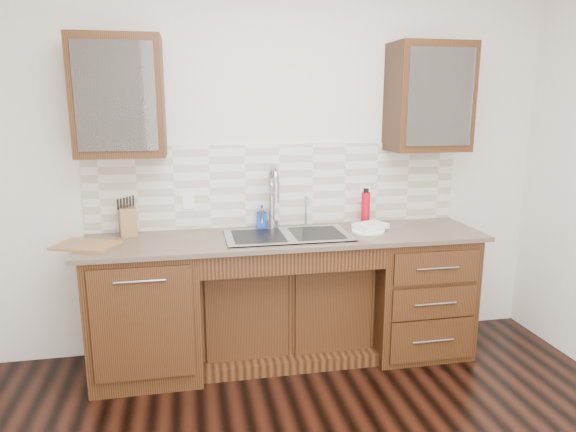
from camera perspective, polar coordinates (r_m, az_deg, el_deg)
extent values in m
cube|color=silver|center=(3.76, -1.18, 5.77)|extent=(4.00, 0.10, 2.70)
cube|color=#593014|center=(3.59, -15.40, -10.04)|extent=(0.70, 0.62, 0.88)
cube|color=#593014|center=(3.75, -0.39, -10.06)|extent=(1.20, 0.44, 0.70)
cube|color=#593014|center=(3.92, 13.79, -8.03)|extent=(0.70, 0.62, 0.88)
cube|color=#84705B|center=(3.48, -0.08, -2.40)|extent=(2.70, 0.65, 0.03)
cube|color=beige|center=(3.72, -1.01, 3.44)|extent=(2.70, 0.02, 0.59)
cube|color=#9E9EA5|center=(3.49, -0.03, -3.58)|extent=(0.84, 0.46, 0.19)
cylinder|color=#999993|center=(3.63, -1.81, 1.68)|extent=(0.04, 0.04, 0.40)
cylinder|color=#999993|center=(3.70, 1.99, 0.63)|extent=(0.02, 0.02, 0.24)
cube|color=#593014|center=(3.48, -18.26, 12.46)|extent=(0.55, 0.34, 0.75)
cube|color=#593014|center=(3.85, 15.37, 12.58)|extent=(0.55, 0.34, 0.75)
cube|color=white|center=(3.66, -11.03, 1.73)|extent=(0.08, 0.01, 0.12)
cube|color=white|center=(3.89, 8.52, 2.43)|extent=(0.08, 0.01, 0.12)
imported|color=#0F3DBA|center=(3.69, -2.91, -0.05)|extent=(0.08, 0.08, 0.16)
cylinder|color=#B20515|center=(3.81, 8.60, 0.83)|extent=(0.07, 0.07, 0.24)
cylinder|color=white|center=(3.62, 8.88, -1.64)|extent=(0.27, 0.27, 0.01)
cube|color=silver|center=(3.66, 9.15, -1.07)|extent=(0.26, 0.22, 0.03)
cube|color=brown|center=(3.64, -17.40, -0.50)|extent=(0.14, 0.19, 0.19)
cube|color=olive|center=(3.45, -21.51, -3.04)|extent=(0.44, 0.38, 0.02)
imported|color=white|center=(3.50, -20.34, 11.50)|extent=(0.16, 0.16, 0.10)
imported|color=silver|center=(3.47, -17.15, 11.57)|extent=(0.11, 0.11, 0.08)
imported|color=white|center=(3.82, 14.47, 11.91)|extent=(0.17, 0.17, 0.10)
imported|color=silver|center=(3.87, 15.93, 11.70)|extent=(0.11, 0.11, 0.09)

